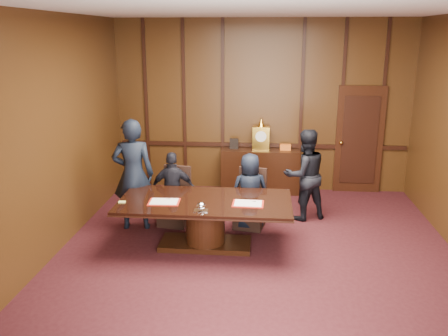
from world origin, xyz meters
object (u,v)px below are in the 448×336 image
signatory_left (173,189)px  signatory_right (250,191)px  sideboard (260,169)px  witness_left (133,175)px  conference_table (205,216)px  witness_right (305,175)px

signatory_left → signatory_right: signatory_right is taller
sideboard → witness_left: bearing=-134.7°
conference_table → witness_left: (-1.28, 0.65, 0.43)m
conference_table → signatory_left: 1.04m
conference_table → signatory_right: bearing=50.9°
conference_table → sideboard: bearing=73.8°
signatory_right → witness_right: bearing=-163.6°
signatory_left → signatory_right: size_ratio=1.00×
signatory_right → conference_table: bearing=37.8°
signatory_right → witness_right: witness_right is taller
conference_table → signatory_right: (0.65, 0.80, 0.14)m
signatory_right → witness_right: 1.09m
witness_left → sideboard: bearing=-143.3°
witness_left → signatory_left: bearing=-174.9°
sideboard → witness_right: (0.79, -1.42, 0.32)m
sideboard → signatory_left: 2.43m
sideboard → signatory_right: size_ratio=1.23×
signatory_right → witness_left: 1.96m
sideboard → witness_right: witness_right is taller
conference_table → witness_right: (1.59, 1.33, 0.30)m
sideboard → witness_left: 2.99m
conference_table → signatory_right: size_ratio=2.02×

